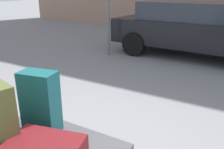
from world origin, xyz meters
TOP-DOWN VIEW (x-y plane):
  - suitcase_teal_stacked_top at (-0.24, 0.18)m, footprint 0.39×0.28m
  - parked_car at (0.15, 5.30)m, footprint 4.40×2.13m

SIDE VIEW (x-z plane):
  - suitcase_teal_stacked_top at x=-0.24m, z-range 0.34..0.99m
  - parked_car at x=0.15m, z-range 0.05..1.47m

